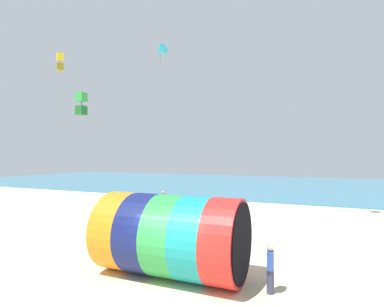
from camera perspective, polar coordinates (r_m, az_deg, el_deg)
The scene contains 8 objects.
ground_plane at distance 10.90m, azimuth -5.53°, elevation -25.22°, with size 120.00×120.00×0.00m, color beige.
sea at distance 50.28m, azimuth 18.23°, elevation -5.73°, with size 120.00×40.00×0.10m, color teal.
giant_inflatable_tube at distance 11.88m, azimuth -3.92°, elevation -15.25°, with size 5.61×3.16×3.08m.
kite_handler at distance 10.95m, azimuth 14.69°, elevation -20.44°, with size 0.26×0.38×1.62m.
kite_cyan_delta at distance 27.88m, azimuth -6.06°, elevation 18.84°, with size 1.43×1.25×1.89m.
kite_yellow_box at distance 20.38m, azimuth -23.84°, elevation 15.66°, with size 0.52×0.52×1.07m.
kite_green_box at distance 17.81m, azimuth -20.33°, elevation 8.88°, with size 0.47×0.47×1.32m.
bystander_near_water at distance 25.02m, azimuth -5.50°, elevation -9.01°, with size 0.38×0.26×1.74m.
Camera 1 is at (4.85, -8.65, 4.53)m, focal length 28.00 mm.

